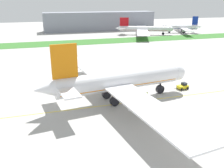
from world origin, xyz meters
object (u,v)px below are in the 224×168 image
at_px(airliner_foreground, 118,81).
at_px(pushback_tug, 183,86).
at_px(parked_airliner_far_centre, 182,27).
at_px(parked_airliner_far_left, 144,29).
at_px(ground_crew_wingwalker_port, 147,94).

bearing_deg(airliner_foreground, pushback_tug, 7.28).
bearing_deg(parked_airliner_far_centre, airliner_foreground, -128.21).
xyz_separation_m(airliner_foreground, parked_airliner_far_left, (69.02, 136.44, -1.35)).
bearing_deg(parked_airliner_far_centre, pushback_tug, -121.82).
height_order(pushback_tug, parked_airliner_far_left, parked_airliner_far_left).
xyz_separation_m(pushback_tug, parked_airliner_far_left, (44.07, 133.25, 3.94)).
distance_m(pushback_tug, parked_airliner_far_left, 140.40).
bearing_deg(parked_airliner_far_left, parked_airliner_far_centre, 1.85).
xyz_separation_m(ground_crew_wingwalker_port, parked_airliner_far_left, (59.16, 136.43, 3.93)).
xyz_separation_m(pushback_tug, parked_airliner_far_centre, (83.47, 134.52, 4.04)).
relative_size(airliner_foreground, pushback_tug, 13.77).
bearing_deg(ground_crew_wingwalker_port, airliner_foreground, -179.94).
relative_size(ground_crew_wingwalker_port, parked_airliner_far_left, 0.02).
bearing_deg(parked_airliner_far_left, airliner_foreground, -116.84).
relative_size(ground_crew_wingwalker_port, parked_airliner_far_centre, 0.03).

